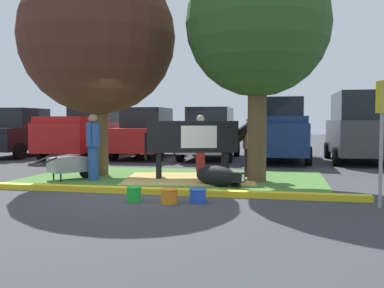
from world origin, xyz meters
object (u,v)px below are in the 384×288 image
(pickup_truck_black, at_px, (88,130))
(sedan_red, at_px, (147,133))
(wheelbarrow, at_px, (69,165))
(sedan_silver, at_px, (210,134))
(person_visitor_near, at_px, (249,147))
(hatchback_white, at_px, (20,133))
(shade_tree_right, at_px, (258,25))
(pickup_truck_maroon, at_px, (279,131))
(shade_tree_left, at_px, (98,37))
(calf_lying, at_px, (217,176))
(parking_sign, at_px, (382,118))
(suv_dark_grey, at_px, (359,127))
(bucket_green, at_px, (134,194))
(person_visitor_far, at_px, (200,141))
(cow_holstein, at_px, (196,137))
(person_handler, at_px, (93,145))
(bucket_orange, at_px, (169,196))
(bucket_blue, at_px, (198,195))

(pickup_truck_black, bearing_deg, sedan_red, 1.58)
(wheelbarrow, height_order, sedan_silver, sedan_silver)
(person_visitor_near, distance_m, sedan_silver, 5.92)
(hatchback_white, xyz_separation_m, sedan_red, (5.47, 0.45, 0.00))
(hatchback_white, bearing_deg, shade_tree_right, -29.26)
(pickup_truck_maroon, bearing_deg, shade_tree_left, -129.47)
(calf_lying, relative_size, parking_sign, 0.59)
(hatchback_white, bearing_deg, sedan_silver, 3.24)
(person_visitor_near, xyz_separation_m, suv_dark_grey, (3.56, 5.29, 0.45))
(bucket_green, bearing_deg, shade_tree_right, 56.17)
(sedan_silver, bearing_deg, calf_lying, -79.37)
(sedan_red, bearing_deg, suv_dark_grey, -2.02)
(calf_lying, distance_m, person_visitor_far, 2.91)
(pickup_truck_maroon, bearing_deg, cow_holstein, -109.02)
(calf_lying, xyz_separation_m, suv_dark_grey, (4.17, 6.86, 1.03))
(wheelbarrow, height_order, parking_sign, parking_sign)
(person_visitor_near, bearing_deg, bucket_green, -116.50)
(shade_tree_left, xyz_separation_m, hatchback_white, (-5.94, 5.39, -2.77))
(parking_sign, bearing_deg, person_handler, 161.48)
(shade_tree_right, height_order, bucket_orange, shade_tree_right)
(person_handler, xyz_separation_m, bucket_green, (1.93, -2.45, -0.76))
(cow_holstein, bearing_deg, wheelbarrow, -163.39)
(bucket_orange, relative_size, bucket_blue, 1.01)
(person_visitor_far, bearing_deg, suv_dark_grey, 39.51)
(person_handler, relative_size, parking_sign, 0.76)
(person_visitor_far, height_order, suv_dark_grey, suv_dark_grey)
(pickup_truck_maroon, bearing_deg, bucket_blue, -98.46)
(bucket_green, relative_size, hatchback_white, 0.07)
(wheelbarrow, distance_m, bucket_blue, 4.43)
(shade_tree_right, relative_size, pickup_truck_maroon, 1.04)
(person_visitor_far, relative_size, suv_dark_grey, 0.36)
(person_visitor_near, distance_m, suv_dark_grey, 6.40)
(bucket_blue, distance_m, sedan_silver, 9.30)
(bucket_green, bearing_deg, bucket_orange, -3.79)
(shade_tree_right, bearing_deg, pickup_truck_black, 140.24)
(person_handler, height_order, bucket_orange, person_handler)
(bucket_green, bearing_deg, cow_holstein, 81.29)
(wheelbarrow, relative_size, parking_sign, 0.65)
(bucket_blue, height_order, sedan_silver, sedan_silver)
(sedan_silver, xyz_separation_m, suv_dark_grey, (5.51, -0.29, 0.29))
(sedan_silver, bearing_deg, hatchback_white, -176.76)
(person_handler, distance_m, pickup_truck_maroon, 8.15)
(person_visitor_far, bearing_deg, bucket_orange, -85.95)
(person_visitor_near, relative_size, bucket_blue, 4.72)
(parking_sign, height_order, sedan_red, parking_sign)
(shade_tree_right, height_order, parking_sign, shade_tree_right)
(cow_holstein, relative_size, hatchback_white, 0.70)
(bucket_orange, height_order, sedan_silver, sedan_silver)
(calf_lying, xyz_separation_m, person_handler, (-3.18, 0.29, 0.67))
(bucket_orange, xyz_separation_m, pickup_truck_black, (-5.96, 9.28, 0.97))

